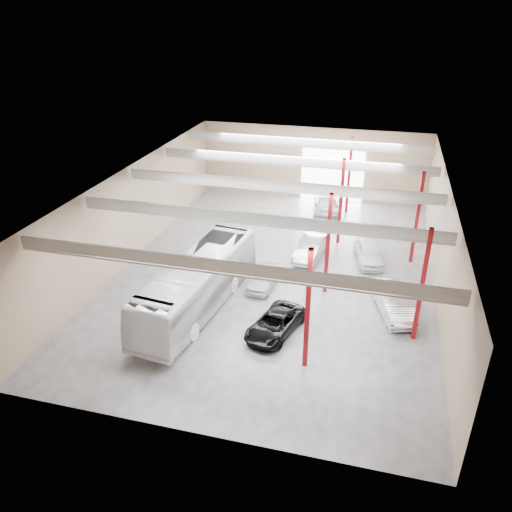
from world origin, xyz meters
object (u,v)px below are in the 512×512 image
at_px(coach_bus, 198,283).
at_px(car_row_a, 264,277).
at_px(car_right_far, 368,252).
at_px(car_row_c, 327,205).
at_px(black_sedan, 275,324).
at_px(car_row_b, 311,248).
at_px(car_right_near, 394,302).

distance_m(coach_bus, car_row_a, 5.07).
height_order(coach_bus, car_right_far, coach_bus).
height_order(car_row_a, car_row_c, car_row_c).
bearing_deg(black_sedan, car_row_b, 102.76).
relative_size(car_row_a, car_row_b, 0.83).
distance_m(black_sedan, car_right_near, 7.79).
relative_size(black_sedan, car_row_a, 1.18).
bearing_deg(car_row_b, coach_bus, -115.59).
xyz_separation_m(black_sedan, car_row_b, (0.48, 10.40, 0.14)).
relative_size(coach_bus, car_row_b, 2.64).
relative_size(coach_bus, car_row_a, 3.18).
relative_size(car_row_b, car_right_far, 1.06).
bearing_deg(car_row_b, car_right_far, 11.97).
distance_m(car_row_a, car_row_b, 5.75).
bearing_deg(car_row_a, coach_bus, -128.33).
distance_m(coach_bus, car_right_near, 12.31).
height_order(car_row_c, car_right_near, car_row_c).
height_order(car_row_b, car_right_far, car_row_b).
bearing_deg(car_right_near, coach_bus, 174.20).
bearing_deg(black_sedan, car_right_far, 81.43).
distance_m(black_sedan, car_right_far, 11.72).
bearing_deg(car_row_a, car_right_far, 43.98).
distance_m(car_row_b, car_row_c, 9.14).
relative_size(coach_bus, car_right_far, 2.79).
distance_m(car_row_b, car_right_near, 8.94).
height_order(car_row_b, car_row_c, car_row_c).
height_order(black_sedan, car_right_far, car_right_far).
xyz_separation_m(coach_bus, car_row_c, (5.82, 17.97, -0.91)).
bearing_deg(car_row_b, car_row_c, 97.77).
relative_size(coach_bus, black_sedan, 2.70).
xyz_separation_m(car_row_c, car_right_far, (4.28, -8.83, -0.08)).
xyz_separation_m(coach_bus, car_row_a, (3.38, 3.63, -1.08)).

